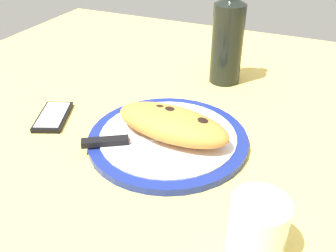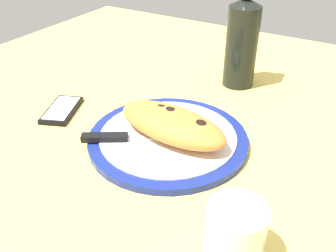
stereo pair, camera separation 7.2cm
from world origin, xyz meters
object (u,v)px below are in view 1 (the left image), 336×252
object	(u,v)px
smartphone	(53,116)
water_glass	(257,230)
wine_bottle	(228,39)
knife	(124,141)
calzone	(173,123)
fork	(173,118)
plate	(168,138)

from	to	relation	value
smartphone	water_glass	xyz separation A→B (cm)	(-48.22, 17.10, 3.26)
water_glass	wine_bottle	xyz separation A→B (cm)	(19.54, -50.96, 7.61)
knife	calzone	bearing A→B (deg)	-139.37
calzone	smartphone	xyz separation A→B (cm)	(27.48, 2.46, -3.91)
water_glass	fork	bearing A→B (deg)	-47.43
fork	smartphone	size ratio (longest dim) A/B	1.23
plate	water_glass	bearing A→B (deg)	138.36
smartphone	water_glass	size ratio (longest dim) A/B	1.51
water_glass	knife	bearing A→B (deg)	-25.32
calzone	wine_bottle	world-z (taller)	wine_bottle
wine_bottle	water_glass	bearing A→B (deg)	110.98
plate	fork	size ratio (longest dim) A/B	1.91
fork	calzone	bearing A→B (deg)	112.39
calzone	water_glass	bearing A→B (deg)	136.68
calzone	fork	world-z (taller)	calzone
knife	fork	bearing A→B (deg)	-113.32
plate	knife	bearing A→B (deg)	42.34
plate	knife	distance (cm)	8.88
calzone	knife	distance (cm)	9.91
water_glass	wine_bottle	size ratio (longest dim) A/B	0.32
plate	smartphone	xyz separation A→B (cm)	(26.64, 2.09, -0.27)
knife	plate	bearing A→B (deg)	-137.66
fork	smartphone	distance (cm)	26.48
water_glass	smartphone	bearing A→B (deg)	-19.52
knife	water_glass	xyz separation A→B (cm)	(-28.07, 13.28, 1.61)
knife	smartphone	size ratio (longest dim) A/B	1.56
fork	smartphone	world-z (taller)	fork
smartphone	fork	bearing A→B (deg)	-162.53
fork	wine_bottle	distance (cm)	27.83
plate	fork	distance (cm)	6.11
smartphone	calzone	bearing A→B (deg)	-174.88
calzone	smartphone	distance (cm)	27.86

